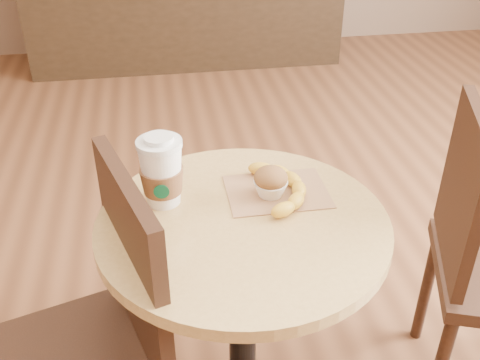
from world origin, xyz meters
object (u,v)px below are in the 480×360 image
(chair_left, at_px, (92,347))
(banana, at_px, (283,187))
(coffee_cup, at_px, (162,173))
(muffin, at_px, (271,182))
(cafe_table, at_px, (243,297))

(chair_left, xyz_separation_m, banana, (0.47, 0.18, 0.26))
(coffee_cup, height_order, muffin, coffee_cup)
(cafe_table, distance_m, banana, 0.29)
(muffin, bearing_deg, banana, 5.49)
(chair_left, height_order, coffee_cup, coffee_cup)
(cafe_table, relative_size, chair_left, 0.82)
(cafe_table, height_order, coffee_cup, coffee_cup)
(coffee_cup, distance_m, muffin, 0.25)
(cafe_table, distance_m, muffin, 0.30)
(banana, bearing_deg, muffin, -174.13)
(cafe_table, bearing_deg, coffee_cup, 149.24)
(cafe_table, xyz_separation_m, banana, (0.11, 0.09, 0.25))
(chair_left, height_order, banana, chair_left)
(coffee_cup, relative_size, banana, 0.70)
(coffee_cup, bearing_deg, cafe_table, -26.44)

